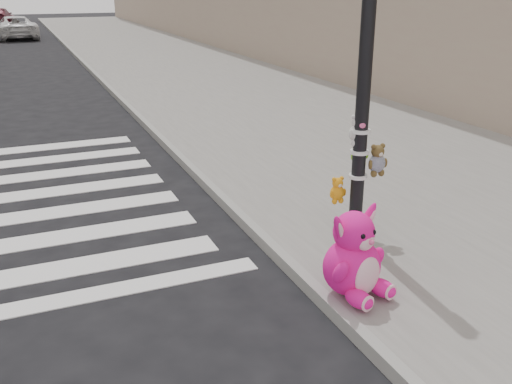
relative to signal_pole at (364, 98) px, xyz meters
name	(u,v)px	position (x,y,z in m)	size (l,w,h in m)	color
sidewalk_near	(265,102)	(2.38, 8.19, -1.75)	(7.00, 80.00, 0.14)	slate
curb_edge	(134,113)	(-1.07, 8.19, -1.75)	(0.12, 80.00, 0.15)	gray
signal_pole	(364,98)	(0.00, 0.00, 0.00)	(0.67, 0.49, 4.00)	black
pink_bunny	(354,260)	(-0.81, -1.24, -1.30)	(0.72, 0.79, 0.92)	#FF1595
red_teddy	(351,225)	(-0.05, 0.02, -1.57)	(0.15, 0.11, 0.23)	#9D1F0F
car_white_near	(16,27)	(-3.18, 30.53, -1.19)	(2.09, 4.53, 1.26)	white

